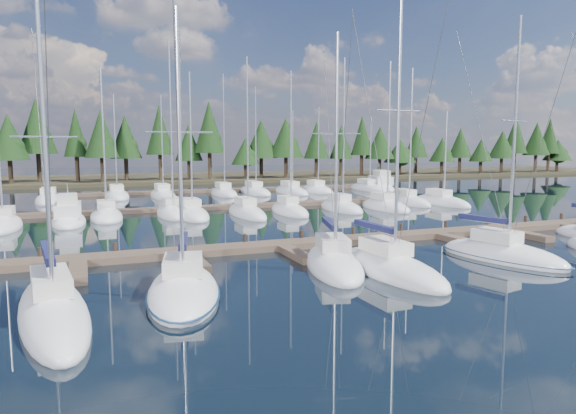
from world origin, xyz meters
name	(u,v)px	position (x,y,z in m)	size (l,w,h in m)	color
ground	(294,219)	(0.00, 30.00, 0.00)	(260.00, 260.00, 0.00)	black
far_shore	(180,178)	(0.00, 90.00, 0.30)	(220.00, 30.00, 0.60)	#332D1C
main_dock	(365,241)	(0.00, 17.36, 0.20)	(44.00, 6.13, 0.90)	brown
back_docks	(235,197)	(0.00, 49.58, 0.20)	(50.00, 21.80, 0.40)	brown
front_sailboat_0	(53,311)	(-18.82, 8.46, 0.28)	(3.61, 10.60, 12.53)	silver
front_sailboat_1	(184,291)	(-13.66, 9.48, 0.27)	(4.79, 8.88, 12.97)	silver
front_sailboat_2	(334,263)	(-5.18, 11.76, 0.29)	(4.98, 8.67, 13.09)	silver
front_sailboat_3	(389,268)	(-2.97, 9.76, 0.30)	(2.99, 9.03, 15.09)	silver
front_sailboat_4	(502,255)	(4.91, 10.14, 0.29)	(4.64, 8.65, 14.47)	silver
back_sailboat_rows	(248,200)	(0.25, 44.93, 0.27)	(48.29, 31.74, 17.02)	silver
motor_yacht_left	(69,218)	(-18.94, 34.81, 0.46)	(2.76, 8.26, 4.12)	silver
motor_yacht_right	(380,186)	(24.53, 55.06, 0.52)	(5.52, 10.12, 4.82)	silver
tree_line	(184,141)	(-0.72, 80.21, 7.55)	(185.49, 11.53, 14.04)	black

